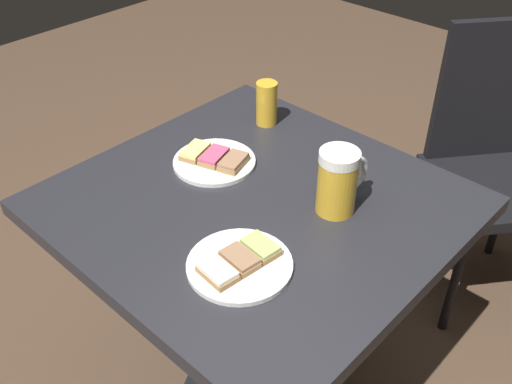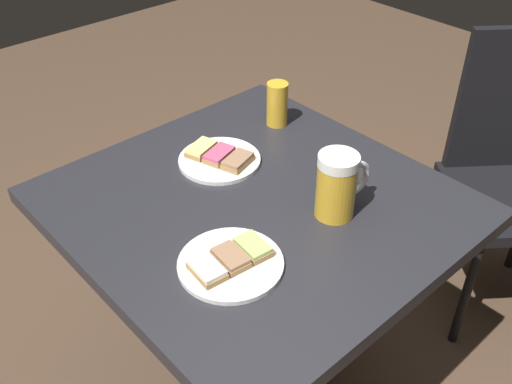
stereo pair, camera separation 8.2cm
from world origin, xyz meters
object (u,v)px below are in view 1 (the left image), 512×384
Objects in this scene: plate_near at (240,263)px; cafe_chair at (492,154)px; plate_far at (214,160)px; beer_glass_small at (267,103)px; beer_mug at (339,181)px.

cafe_chair is at bearing -92.99° from plate_near.
plate_near and plate_far have the same top height.
plate_far is at bearing 99.92° from beer_glass_small.
beer_mug is (-0.31, -0.06, 0.06)m from plate_far.
plate_near is 1.40× the size of beer_mug.
beer_glass_small is (0.35, -0.17, -0.01)m from beer_mug.
cafe_chair is (-0.38, -0.63, -0.29)m from beer_glass_small.
beer_glass_small is (0.32, -0.43, 0.05)m from plate_near.
plate_near is 0.35m from plate_far.
beer_mug is at bearing -169.35° from plate_far.
plate_near is at bearing 35.39° from cafe_chair.
plate_far is 1.69× the size of beer_glass_small.
beer_glass_small is 0.79m from cafe_chair.
beer_glass_small is at bearing 7.39° from cafe_chair.
cafe_chair reaches higher than beer_mug.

